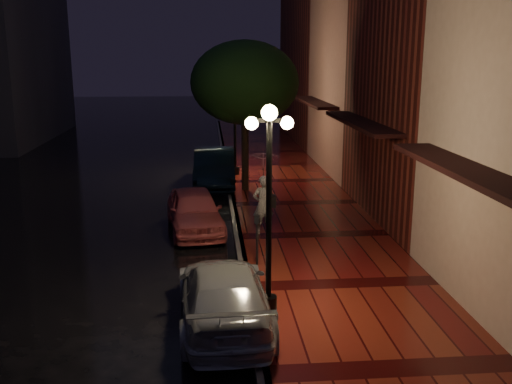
# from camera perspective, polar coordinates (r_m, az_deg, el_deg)

# --- Properties ---
(ground) EXTENTS (120.00, 120.00, 0.00)m
(ground) POSITION_cam_1_polar(r_m,az_deg,el_deg) (16.99, -1.74, -4.94)
(ground) COLOR black
(ground) RESTS_ON ground
(sidewalk) EXTENTS (4.50, 60.00, 0.15)m
(sidewalk) POSITION_cam_1_polar(r_m,az_deg,el_deg) (17.22, 5.78, -4.48)
(sidewalk) COLOR #4B0D0D
(sidewalk) RESTS_ON ground
(curb) EXTENTS (0.25, 60.00, 0.15)m
(curb) POSITION_cam_1_polar(r_m,az_deg,el_deg) (16.96, -1.74, -4.70)
(curb) COLOR #595451
(curb) RESTS_ON ground
(storefront_mid) EXTENTS (5.00, 8.00, 11.00)m
(storefront_mid) POSITION_cam_1_polar(r_m,az_deg,el_deg) (19.71, 19.13, 13.17)
(storefront_mid) COLOR #511914
(storefront_mid) RESTS_ON ground
(storefront_far) EXTENTS (5.00, 8.00, 9.00)m
(storefront_far) POSITION_cam_1_polar(r_m,az_deg,el_deg) (27.25, 12.12, 11.43)
(storefront_far) COLOR #8C5951
(storefront_far) RESTS_ON ground
(storefront_extra) EXTENTS (5.00, 12.00, 10.00)m
(storefront_extra) POSITION_cam_1_polar(r_m,az_deg,el_deg) (36.93, 7.59, 12.90)
(storefront_extra) COLOR #511914
(storefront_extra) RESTS_ON ground
(streetlamp_near) EXTENTS (0.96, 0.36, 4.31)m
(streetlamp_near) POSITION_cam_1_polar(r_m,az_deg,el_deg) (11.49, 1.30, -0.53)
(streetlamp_near) COLOR black
(streetlamp_near) RESTS_ON sidewalk
(streetlamp_far) EXTENTS (0.96, 0.36, 4.31)m
(streetlamp_far) POSITION_cam_1_polar(r_m,az_deg,el_deg) (25.26, -2.13, 7.25)
(streetlamp_far) COLOR black
(streetlamp_far) RESTS_ON sidewalk
(street_tree) EXTENTS (4.16, 4.16, 5.80)m
(street_tree) POSITION_cam_1_polar(r_m,az_deg,el_deg) (22.15, -1.10, 10.62)
(street_tree) COLOR black
(street_tree) RESTS_ON sidewalk
(pink_car) EXTENTS (2.08, 4.10, 1.34)m
(pink_car) POSITION_cam_1_polar(r_m,az_deg,el_deg) (17.86, -6.16, -1.85)
(pink_car) COLOR #C55155
(pink_car) RESTS_ON ground
(navy_car) EXTENTS (1.74, 4.76, 1.56)m
(navy_car) POSITION_cam_1_polar(r_m,az_deg,el_deg) (23.90, -4.18, 2.43)
(navy_car) COLOR black
(navy_car) RESTS_ON ground
(silver_car) EXTENTS (1.99, 4.52, 1.29)m
(silver_car) POSITION_cam_1_polar(r_m,az_deg,el_deg) (11.79, -3.26, -10.23)
(silver_car) COLOR #94949A
(silver_car) RESTS_ON ground
(woman_with_umbrella) EXTENTS (1.03, 1.05, 2.48)m
(woman_with_umbrella) POSITION_cam_1_polar(r_m,az_deg,el_deg) (16.83, 0.74, 1.22)
(woman_with_umbrella) COLOR silver
(woman_with_umbrella) RESTS_ON sidewalk
(parking_meter) EXTENTS (0.15, 0.13, 1.33)m
(parking_meter) POSITION_cam_1_polar(r_m,az_deg,el_deg) (14.48, 0.11, -4.30)
(parking_meter) COLOR black
(parking_meter) RESTS_ON sidewalk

